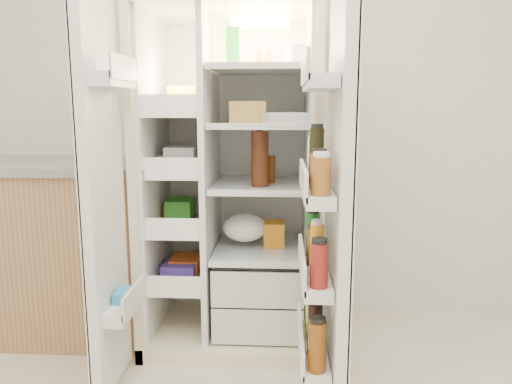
{
  "coord_description": "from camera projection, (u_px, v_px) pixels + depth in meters",
  "views": [
    {
      "loc": [
        0.11,
        -0.98,
        1.29
      ],
      "look_at": [
        -0.01,
        1.25,
        0.9
      ],
      "focal_mm": 34.0,
      "sensor_mm": 36.0,
      "label": 1
    }
  ],
  "objects": [
    {
      "name": "wall_back",
      "position": [
        265.0,
        97.0,
        2.92
      ],
      "size": [
        4.0,
        0.02,
        2.7
      ],
      "primitive_type": "cube",
      "color": "silver",
      "rests_on": "floor"
    },
    {
      "name": "refrigerator",
      "position": [
        236.0,
        207.0,
        2.7
      ],
      "size": [
        0.92,
        0.7,
        1.8
      ],
      "color": "beige",
      "rests_on": "floor"
    },
    {
      "name": "freezer_door",
      "position": [
        104.0,
        200.0,
        2.1
      ],
      "size": [
        0.15,
        0.4,
        1.72
      ],
      "color": "silver",
      "rests_on": "floor"
    },
    {
      "name": "fridge_door",
      "position": [
        333.0,
        213.0,
        1.97
      ],
      "size": [
        0.17,
        0.58,
        1.72
      ],
      "color": "silver",
      "rests_on": "floor"
    },
    {
      "name": "kitchen_counter",
      "position": [
        49.0,
        245.0,
        2.81
      ],
      "size": [
        1.37,
        0.73,
        0.99
      ],
      "color": "#A17E50",
      "rests_on": "floor"
    }
  ]
}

